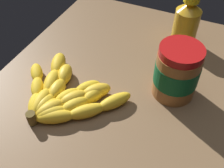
# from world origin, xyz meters

# --- Properties ---
(ground_plane) EXTENTS (0.91, 0.56, 0.03)m
(ground_plane) POSITION_xyz_m (0.00, 0.00, -0.02)
(ground_plane) COLOR brown
(banana_bunch) EXTENTS (0.22, 0.28, 0.03)m
(banana_bunch) POSITION_xyz_m (-0.01, 0.08, 0.02)
(banana_bunch) COLOR yellow
(banana_bunch) RESTS_ON ground_plane
(peanut_butter_jar) EXTENTS (0.10, 0.10, 0.13)m
(peanut_butter_jar) POSITION_xyz_m (0.12, -0.14, 0.06)
(peanut_butter_jar) COLOR #9E602D
(peanut_butter_jar) RESTS_ON ground_plane
(honey_bottle) EXTENTS (0.07, 0.07, 0.15)m
(honey_bottle) POSITION_xyz_m (0.31, -0.11, 0.07)
(honey_bottle) COLOR gold
(honey_bottle) RESTS_ON ground_plane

